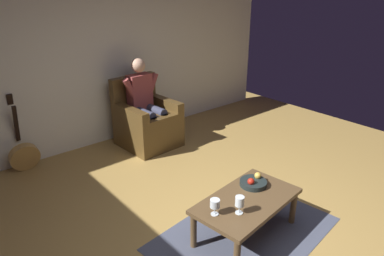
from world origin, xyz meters
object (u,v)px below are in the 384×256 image
(guitar, at_px, (24,154))
(wine_glass_far, at_px, (240,202))
(coffee_table, at_px, (247,204))
(person_seated, at_px, (145,100))
(wine_glass_near, at_px, (215,204))
(fruit_bowl, at_px, (253,182))
(armchair, at_px, (146,123))

(guitar, distance_m, wine_glass_far, 3.03)
(coffee_table, bearing_deg, person_seated, -100.34)
(wine_glass_far, bearing_deg, wine_glass_near, -35.44)
(fruit_bowl, bearing_deg, coffee_table, 28.38)
(person_seated, relative_size, coffee_table, 1.16)
(coffee_table, height_order, fruit_bowl, fruit_bowl)
(armchair, distance_m, person_seated, 0.35)
(armchair, relative_size, guitar, 1.00)
(guitar, xyz_separation_m, wine_glass_near, (-0.84, 2.71, 0.28))
(guitar, xyz_separation_m, wine_glass_far, (-1.02, 2.84, 0.29))
(wine_glass_near, distance_m, fruit_bowl, 0.64)
(armchair, height_order, guitar, armchair)
(armchair, xyz_separation_m, person_seated, (0.00, -0.00, 0.35))
(person_seated, relative_size, guitar, 1.28)
(person_seated, height_order, wine_glass_near, person_seated)
(wine_glass_far, bearing_deg, armchair, -104.79)
(fruit_bowl, bearing_deg, armchair, -95.12)
(person_seated, xyz_separation_m, wine_glass_near, (0.83, 2.36, -0.19))
(armchair, height_order, coffee_table, armchair)
(person_seated, distance_m, wine_glass_far, 2.58)
(person_seated, distance_m, coffee_table, 2.45)
(wine_glass_near, bearing_deg, person_seated, -109.47)
(armchair, height_order, wine_glass_near, armchair)
(wine_glass_far, bearing_deg, coffee_table, -155.73)
(coffee_table, xyz_separation_m, wine_glass_far, (0.22, 0.10, 0.17))
(guitar, bearing_deg, wine_glass_far, 109.72)
(guitar, bearing_deg, wine_glass_near, 107.20)
(guitar, bearing_deg, armchair, 168.00)
(person_seated, distance_m, guitar, 1.77)
(armchair, relative_size, wine_glass_near, 6.70)
(wine_glass_far, bearing_deg, guitar, -70.28)
(person_seated, xyz_separation_m, fruit_bowl, (0.20, 2.26, -0.26))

